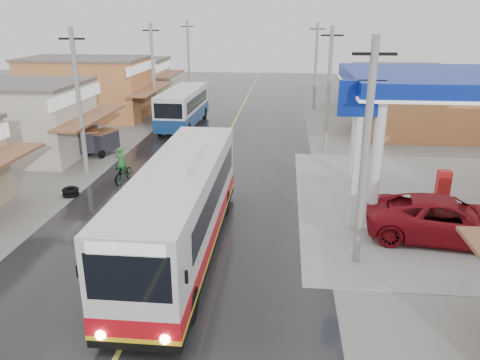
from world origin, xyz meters
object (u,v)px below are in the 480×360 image
(tricycle_far, at_px, (88,140))
(tyre_stack, at_px, (71,192))
(jeepney, at_px, (446,219))
(cyclist, at_px, (123,170))
(second_bus, at_px, (183,107))
(tricycle_near, at_px, (103,141))
(coach_bus, at_px, (182,207))

(tricycle_far, relative_size, tyre_stack, 2.94)
(jeepney, relative_size, cyclist, 3.09)
(second_bus, relative_size, jeepney, 1.46)
(tyre_stack, bearing_deg, tricycle_near, 98.60)
(cyclist, distance_m, tricycle_near, 6.03)
(coach_bus, bearing_deg, jeepney, 11.40)
(tricycle_far, distance_m, tyre_stack, 7.66)
(coach_bus, relative_size, tricycle_near, 5.21)
(tricycle_near, height_order, tricycle_far, tricycle_far)
(tricycle_far, bearing_deg, coach_bus, -79.21)
(cyclist, relative_size, tricycle_near, 0.86)
(cyclist, bearing_deg, second_bus, 96.46)
(coach_bus, xyz_separation_m, second_bus, (-4.49, 21.16, -0.22))
(jeepney, xyz_separation_m, tyre_stack, (-17.10, 3.16, -0.65))
(second_bus, bearing_deg, tricycle_far, -115.58)
(jeepney, relative_size, tricycle_near, 2.66)
(cyclist, xyz_separation_m, tricycle_near, (-3.09, 5.18, 0.22))
(second_bus, distance_m, tricycle_far, 9.70)
(second_bus, height_order, tricycle_near, second_bus)
(second_bus, bearing_deg, cyclist, -90.15)
(coach_bus, bearing_deg, tricycle_far, 125.44)
(tricycle_near, distance_m, tricycle_far, 0.92)
(tyre_stack, bearing_deg, cyclist, 49.30)
(jeepney, relative_size, tyre_stack, 7.56)
(coach_bus, height_order, jeepney, coach_bus)
(tricycle_near, bearing_deg, jeepney, -10.06)
(second_bus, relative_size, tyre_stack, 11.00)
(tricycle_near, bearing_deg, cyclist, -38.97)
(coach_bus, distance_m, cyclist, 9.02)
(tricycle_near, distance_m, tyre_stack, 7.58)
(jeepney, height_order, cyclist, cyclist)
(cyclist, distance_m, tyre_stack, 3.05)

